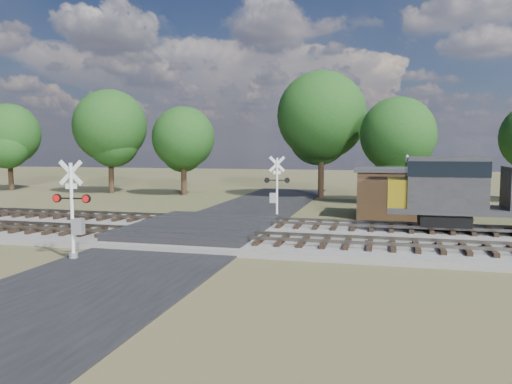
# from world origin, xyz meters

# --- Properties ---
(ground) EXTENTS (160.00, 160.00, 0.00)m
(ground) POSITION_xyz_m (0.00, 0.00, 0.00)
(ground) COLOR #464D29
(ground) RESTS_ON ground
(ballast_bed) EXTENTS (140.00, 10.00, 0.30)m
(ballast_bed) POSITION_xyz_m (10.00, 0.50, 0.15)
(ballast_bed) COLOR gray
(ballast_bed) RESTS_ON ground
(road) EXTENTS (7.00, 60.00, 0.08)m
(road) POSITION_xyz_m (0.00, 0.00, 0.04)
(road) COLOR black
(road) RESTS_ON ground
(crossing_panel) EXTENTS (7.00, 9.00, 0.62)m
(crossing_panel) POSITION_xyz_m (0.00, 0.50, 0.32)
(crossing_panel) COLOR #262628
(crossing_panel) RESTS_ON ground
(track_near) EXTENTS (140.00, 2.60, 0.33)m
(track_near) POSITION_xyz_m (3.12, -2.00, 0.41)
(track_near) COLOR black
(track_near) RESTS_ON ballast_bed
(track_far) EXTENTS (140.00, 2.60, 0.33)m
(track_far) POSITION_xyz_m (3.12, 3.00, 0.41)
(track_far) COLOR black
(track_far) RESTS_ON ballast_bed
(crossing_signal_near) EXTENTS (1.69, 0.37, 4.20)m
(crossing_signal_near) POSITION_xyz_m (-2.96, -6.56, 1.75)
(crossing_signal_near) COLOR silver
(crossing_signal_near) RESTS_ON ground
(crossing_signal_far) EXTENTS (1.66, 0.44, 4.16)m
(crossing_signal_far) POSITION_xyz_m (2.74, 7.13, 1.73)
(crossing_signal_far) COLOR silver
(crossing_signal_far) RESTS_ON ground
(equipment_shed) EXTENTS (4.90, 4.90, 3.32)m
(equipment_shed) POSITION_xyz_m (10.14, 10.22, 1.68)
(equipment_shed) COLOR #4E3921
(equipment_shed) RESTS_ON ground
(treeline) EXTENTS (79.78, 10.85, 11.76)m
(treeline) POSITION_xyz_m (4.38, 21.10, 6.40)
(treeline) COLOR black
(treeline) RESTS_ON ground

